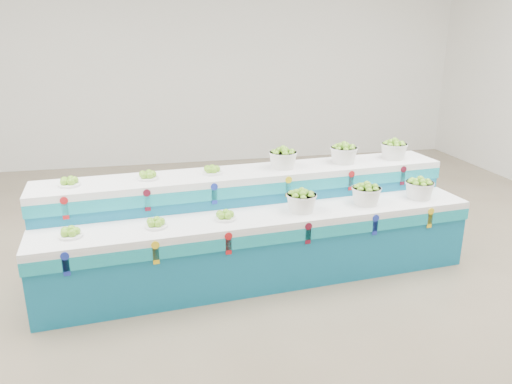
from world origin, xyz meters
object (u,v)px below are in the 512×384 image
display_stand (256,225)px  plate_upper_mid (148,175)px  basket_upper_right (394,149)px  basket_lower_left (301,200)px

display_stand → plate_upper_mid: size_ratio=20.58×
basket_upper_right → basket_lower_left: bearing=-153.1°
display_stand → basket_lower_left: size_ratio=14.56×
basket_lower_left → plate_upper_mid: 1.53m
basket_lower_left → basket_upper_right: basket_upper_right is taller
display_stand → basket_upper_right: basket_upper_right is taller
basket_lower_left → plate_upper_mid: bearing=164.4°
display_stand → basket_lower_left: 0.57m
plate_upper_mid → basket_upper_right: basket_upper_right is taller
display_stand → basket_lower_left: (0.41, -0.23, 0.32)m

